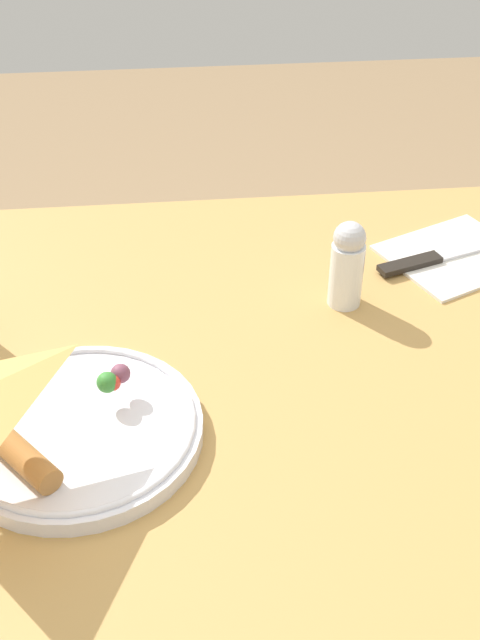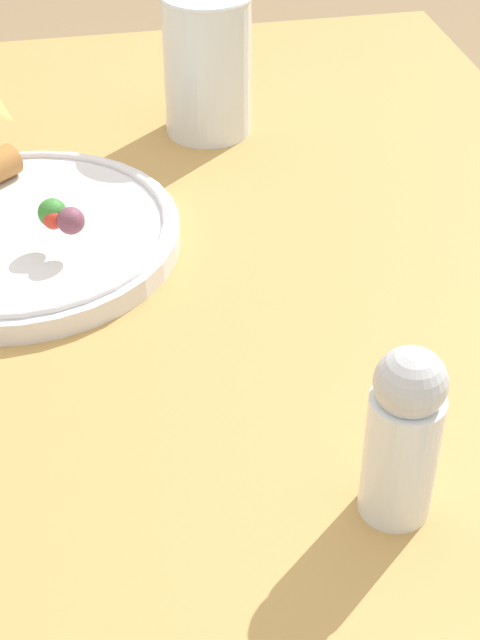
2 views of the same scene
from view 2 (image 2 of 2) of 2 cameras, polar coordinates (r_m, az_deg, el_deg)
name	(u,v)px [view 2 (image 2 of 2)]	position (r m, az deg, el deg)	size (l,w,h in m)	color
dining_table	(125,487)	(0.68, -6.70, -9.62)	(1.04, 0.77, 0.74)	tan
plate_pizza	(20,229)	(0.71, -12.70, 5.16)	(0.23, 0.23, 0.05)	white
milk_glass	(207,71)	(0.84, -1.90, 14.26)	(0.07, 0.07, 0.12)	white
salt_shaker	(403,434)	(0.48, 9.48, -6.58)	(0.04, 0.04, 0.10)	white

